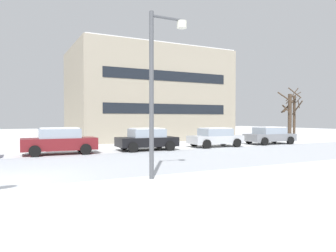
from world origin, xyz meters
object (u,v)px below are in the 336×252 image
parked_car_black (147,139)px  parked_car_silver (215,137)px  parked_car_maroon (59,141)px  street_lamp (158,78)px  parked_car_gray (270,135)px

parked_car_black → parked_car_silver: (5.54, 0.00, -0.02)m
parked_car_maroon → parked_car_black: (5.54, -0.11, -0.04)m
parked_car_maroon → street_lamp: bearing=-78.0°
parked_car_silver → parked_car_gray: (5.54, 0.14, 0.00)m
parked_car_maroon → parked_car_gray: 16.62m
parked_car_maroon → parked_car_silver: parked_car_maroon is taller
parked_car_silver → parked_car_gray: 5.54m
street_lamp → parked_car_black: street_lamp is taller
parked_car_black → parked_car_silver: bearing=0.0°
street_lamp → parked_car_maroon: street_lamp is taller
parked_car_maroon → parked_car_silver: (11.08, -0.11, -0.06)m
parked_car_maroon → parked_car_silver: bearing=-0.6°
parked_car_black → parked_car_silver: 5.54m
parked_car_silver → parked_car_black: bearing=-180.0°
parked_car_black → parked_car_gray: size_ratio=0.94×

